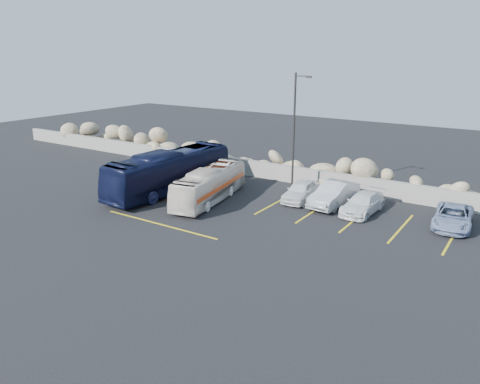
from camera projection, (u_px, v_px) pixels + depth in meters
The scene contains 11 objects.
ground at pixel (171, 229), 25.54m from camera, with size 90.00×90.00×0.00m, color black.
seawall at pixel (277, 172), 34.96m from camera, with size 60.00×0.40×1.20m, color gray.
riprap_pile at pixel (285, 160), 35.71m from camera, with size 54.00×2.80×2.60m, color #947B61, non-canonical shape.
parking_lines at pixel (294, 216), 27.56m from camera, with size 18.16×9.36×0.01m.
lamppost at pixel (295, 131), 30.54m from camera, with size 1.14×0.18×8.00m.
vintage_bus at pixel (210, 185), 30.01m from camera, with size 1.79×7.63×2.13m, color silver.
tour_coach at pixel (170, 171), 31.86m from camera, with size 2.39×10.22×2.85m, color black.
car_a at pixel (301, 191), 30.17m from camera, with size 1.52×3.78×1.29m, color white.
car_b at pixel (334, 194), 29.20m from camera, with size 1.55×4.46×1.47m, color #BDBCC1.
car_c at pixel (363, 204), 27.90m from camera, with size 1.64×4.02×1.17m, color white.
car_d at pixel (453, 217), 25.70m from camera, with size 1.94×4.21×1.17m, color #8192B7.
Camera 1 is at (16.21, -17.86, 9.42)m, focal length 35.00 mm.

